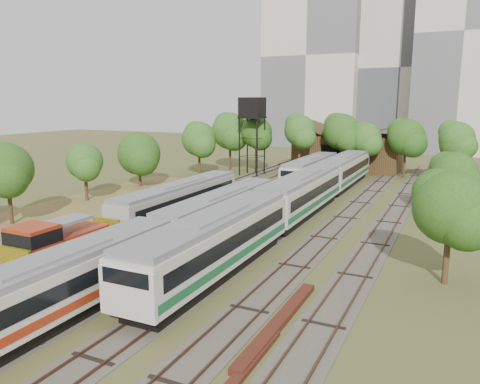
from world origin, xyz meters
The scene contains 18 objects.
ground centered at (0.00, 0.00, 0.00)m, with size 240.00×240.00×0.00m, color #475123.
dry_grass_patch centered at (-18.00, 8.00, 0.02)m, with size 14.00×60.00×0.04m, color brown.
tracks centered at (-0.67, 25.00, 0.04)m, with size 24.60×80.00×0.19m.
railcar_red_set centered at (-2.00, 6.47, 1.83)m, with size 2.80×34.58×3.46m.
railcar_green_set centered at (2.00, 24.24, 2.08)m, with size 3.18×52.08×3.93m.
railcar_rear centered at (-2.00, 40.29, 1.92)m, with size 2.94×16.08×3.63m.
shunter_locomotive centered at (-8.00, 3.55, 1.56)m, with size 2.52×8.10×3.30m.
old_grey_coach centered at (-8.00, 18.37, 1.81)m, with size 2.69×18.00×3.32m.
water_tower centered at (-12.60, 45.29, 9.57)m, with size 3.28×3.28×11.35m.
rail_pile_near centered at (8.00, 2.32, 0.16)m, with size 0.66×9.84×0.33m, color #4F2116.
rail_pile_far centered at (8.20, -2.47, 0.12)m, with size 0.47×7.58×0.25m, color #4F2116.
maintenance_shed centered at (-1.00, 57.98, 2.91)m, with size 16.45×11.55×7.58m.
tree_band_left centered at (-20.68, 16.49, 4.92)m, with size 7.78×54.39×8.20m.
tree_band_far centered at (4.04, 49.93, 6.08)m, with size 48.90×9.48×9.31m.
tree_band_right centered at (14.92, 27.81, 4.60)m, with size 4.63×41.21×7.12m.
tower_left centered at (-18.00, 95.00, 21.00)m, with size 22.00×16.00×42.00m, color beige.
tower_centre centered at (2.00, 100.00, 18.00)m, with size 20.00×18.00×36.00m, color beige.
tower_right centered at (14.00, 92.00, 24.00)m, with size 18.00×16.00×48.00m, color beige.
Camera 1 is at (15.43, -17.75, 10.84)m, focal length 35.00 mm.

